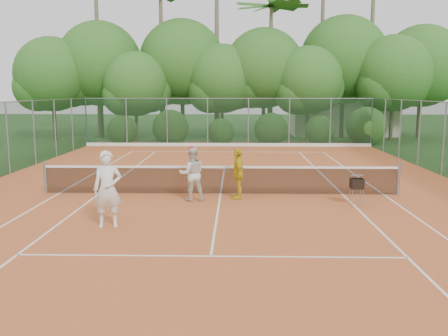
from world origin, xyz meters
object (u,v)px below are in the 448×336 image
Objects in this scene: ball_hopper at (357,184)px; player_white at (108,189)px; player_center_grp at (192,174)px; player_yellow at (238,174)px.

player_white is at bearing -159.80° from ball_hopper.
player_center_grp is at bearing 173.45° from ball_hopper.
player_yellow is 3.71m from ball_hopper.
player_white reaches higher than player_center_grp.
player_center_grp is 5.08m from ball_hopper.
player_white reaches higher than ball_hopper.
ball_hopper is (6.92, 2.56, -0.32)m from player_white.
player_yellow is at bearing 35.27° from player_white.
ball_hopper is (5.05, -0.57, -0.20)m from player_center_grp.
player_center_grp is 1.49m from player_yellow.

